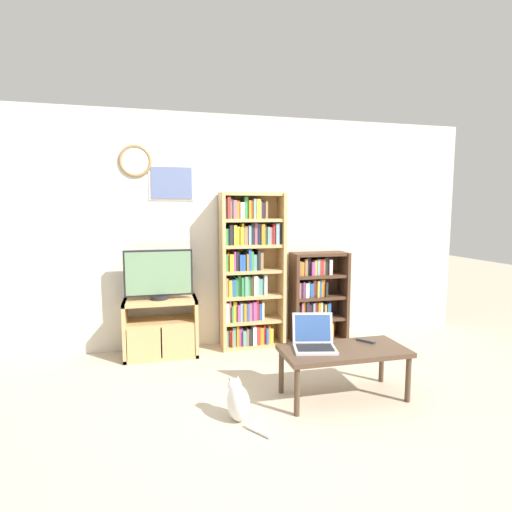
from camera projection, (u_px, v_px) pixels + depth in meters
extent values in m
plane|color=#BCAD93|center=(269.00, 414.00, 3.04)|extent=(18.00, 18.00, 0.00)
cube|color=beige|center=(229.00, 232.00, 4.56)|extent=(5.86, 0.06, 2.60)
torus|color=olive|center=(135.00, 161.00, 4.20)|extent=(0.34, 0.04, 0.34)
cylinder|color=white|center=(135.00, 161.00, 4.20)|extent=(0.28, 0.02, 0.28)
cube|color=silver|center=(172.00, 183.00, 4.32)|extent=(0.48, 0.01, 0.37)
cube|color=slate|center=(172.00, 183.00, 4.31)|extent=(0.43, 0.02, 0.34)
cube|color=tan|center=(125.00, 330.00, 4.16)|extent=(0.04, 0.41, 0.61)
cube|color=tan|center=(195.00, 325.00, 4.33)|extent=(0.04, 0.41, 0.61)
cube|color=tan|center=(160.00, 301.00, 4.21)|extent=(0.76, 0.41, 0.04)
cube|color=tan|center=(162.00, 353.00, 4.28)|extent=(0.76, 0.41, 0.04)
cube|color=tan|center=(161.00, 322.00, 4.24)|extent=(0.69, 0.37, 0.04)
cube|color=tan|center=(144.00, 344.00, 4.03)|extent=(0.33, 0.02, 0.33)
cube|color=tan|center=(179.00, 341.00, 4.11)|extent=(0.33, 0.02, 0.33)
cylinder|color=black|center=(159.00, 297.00, 4.20)|extent=(0.18, 0.18, 0.04)
cube|color=black|center=(159.00, 273.00, 4.17)|extent=(0.70, 0.05, 0.48)
cube|color=slate|center=(159.00, 273.00, 4.14)|extent=(0.66, 0.01, 0.45)
cube|color=tan|center=(222.00, 272.00, 4.39)|extent=(0.04, 0.30, 1.74)
cube|color=tan|center=(281.00, 270.00, 4.55)|extent=(0.04, 0.30, 1.74)
cube|color=tan|center=(249.00, 269.00, 4.61)|extent=(0.71, 0.02, 1.74)
cube|color=tan|center=(252.00, 344.00, 4.56)|extent=(0.64, 0.27, 0.04)
cube|color=tan|center=(252.00, 320.00, 4.53)|extent=(0.64, 0.27, 0.04)
cube|color=tan|center=(252.00, 296.00, 4.50)|extent=(0.64, 0.27, 0.04)
cube|color=tan|center=(252.00, 271.00, 4.47)|extent=(0.64, 0.27, 0.04)
cube|color=tan|center=(252.00, 246.00, 4.44)|extent=(0.64, 0.27, 0.04)
cube|color=tan|center=(252.00, 220.00, 4.40)|extent=(0.64, 0.27, 0.04)
cube|color=tan|center=(252.00, 194.00, 4.37)|extent=(0.64, 0.27, 0.04)
cube|color=#5B9389|center=(226.00, 336.00, 4.50)|extent=(0.03, 0.19, 0.18)
cube|color=red|center=(229.00, 336.00, 4.50)|extent=(0.02, 0.21, 0.19)
cube|color=#93704C|center=(231.00, 336.00, 4.50)|extent=(0.02, 0.24, 0.18)
cube|color=#5B9389|center=(233.00, 335.00, 4.51)|extent=(0.03, 0.20, 0.22)
cube|color=orange|center=(236.00, 334.00, 4.52)|extent=(0.03, 0.21, 0.23)
cube|color=#9E4293|center=(239.00, 335.00, 4.53)|extent=(0.04, 0.20, 0.20)
cube|color=#5B9389|center=(243.00, 336.00, 4.54)|extent=(0.04, 0.23, 0.17)
cube|color=#93704C|center=(246.00, 335.00, 4.54)|extent=(0.02, 0.24, 0.19)
cube|color=#232328|center=(249.00, 335.00, 4.55)|extent=(0.04, 0.23, 0.19)
cube|color=white|center=(253.00, 334.00, 4.56)|extent=(0.04, 0.24, 0.21)
cube|color=red|center=(256.00, 334.00, 4.57)|extent=(0.04, 0.23, 0.21)
cube|color=orange|center=(260.00, 334.00, 4.59)|extent=(0.04, 0.20, 0.19)
cube|color=red|center=(263.00, 332.00, 4.60)|extent=(0.02, 0.20, 0.22)
cube|color=#2856A8|center=(265.00, 334.00, 4.60)|extent=(0.03, 0.23, 0.18)
cube|color=orange|center=(267.00, 332.00, 4.61)|extent=(0.02, 0.20, 0.21)
cube|color=gold|center=(270.00, 334.00, 4.62)|extent=(0.04, 0.19, 0.17)
cube|color=white|center=(226.00, 311.00, 4.46)|extent=(0.04, 0.22, 0.22)
cube|color=#B75B70|center=(229.00, 310.00, 4.47)|extent=(0.02, 0.22, 0.23)
cube|color=#388947|center=(231.00, 312.00, 4.47)|extent=(0.02, 0.25, 0.18)
cube|color=gold|center=(234.00, 310.00, 4.49)|extent=(0.04, 0.20, 0.22)
cube|color=#9E4293|center=(237.00, 311.00, 4.49)|extent=(0.03, 0.22, 0.19)
cube|color=#759EB7|center=(240.00, 311.00, 4.50)|extent=(0.04, 0.22, 0.20)
cube|color=orange|center=(243.00, 311.00, 4.50)|extent=(0.03, 0.24, 0.20)
cube|color=#2856A8|center=(246.00, 310.00, 4.51)|extent=(0.03, 0.24, 0.20)
cube|color=#B75B70|center=(249.00, 310.00, 4.52)|extent=(0.04, 0.21, 0.20)
cube|color=#9E4293|center=(253.00, 309.00, 4.53)|extent=(0.04, 0.23, 0.21)
cube|color=red|center=(256.00, 308.00, 4.55)|extent=(0.03, 0.20, 0.23)
cube|color=#2856A8|center=(258.00, 310.00, 4.55)|extent=(0.03, 0.21, 0.19)
cube|color=white|center=(261.00, 309.00, 4.56)|extent=(0.02, 0.21, 0.20)
cube|color=#93704C|center=(226.00, 286.00, 4.43)|extent=(0.03, 0.22, 0.21)
cube|color=gold|center=(229.00, 287.00, 4.44)|extent=(0.04, 0.23, 0.18)
cube|color=#2856A8|center=(233.00, 287.00, 4.45)|extent=(0.04, 0.22, 0.19)
cube|color=#388947|center=(235.00, 286.00, 4.46)|extent=(0.03, 0.19, 0.20)
cube|color=#388947|center=(238.00, 285.00, 4.47)|extent=(0.03, 0.19, 0.22)
cube|color=#388947|center=(241.00, 285.00, 4.47)|extent=(0.03, 0.23, 0.21)
cube|color=#5B9389|center=(245.00, 285.00, 4.47)|extent=(0.04, 0.25, 0.22)
cube|color=#388947|center=(248.00, 285.00, 4.49)|extent=(0.03, 0.20, 0.21)
cube|color=#93704C|center=(250.00, 285.00, 4.50)|extent=(0.03, 0.20, 0.20)
cube|color=white|center=(254.00, 284.00, 4.50)|extent=(0.04, 0.25, 0.22)
cube|color=#5B9389|center=(257.00, 285.00, 4.51)|extent=(0.02, 0.21, 0.20)
cube|color=#5B9389|center=(260.00, 286.00, 4.53)|extent=(0.04, 0.19, 0.18)
cube|color=white|center=(264.00, 284.00, 4.53)|extent=(0.03, 0.22, 0.22)
cube|color=#388947|center=(225.00, 262.00, 4.40)|extent=(0.02, 0.22, 0.19)
cube|color=orange|center=(227.00, 261.00, 4.41)|extent=(0.02, 0.19, 0.20)
cube|color=gold|center=(230.00, 262.00, 4.41)|extent=(0.04, 0.24, 0.18)
cube|color=#9E4293|center=(233.00, 260.00, 4.42)|extent=(0.02, 0.22, 0.21)
cube|color=#232328|center=(236.00, 260.00, 4.42)|extent=(0.03, 0.22, 0.22)
cube|color=#2856A8|center=(239.00, 262.00, 4.43)|extent=(0.03, 0.24, 0.18)
cube|color=#2856A8|center=(243.00, 262.00, 4.44)|extent=(0.04, 0.22, 0.17)
cube|color=orange|center=(246.00, 261.00, 4.45)|extent=(0.02, 0.24, 0.18)
cube|color=#2856A8|center=(248.00, 259.00, 4.45)|extent=(0.03, 0.24, 0.24)
cube|color=#388947|center=(250.00, 260.00, 4.46)|extent=(0.02, 0.23, 0.21)
cube|color=#5B9389|center=(253.00, 261.00, 4.47)|extent=(0.04, 0.21, 0.17)
cube|color=#232328|center=(257.00, 260.00, 4.48)|extent=(0.03, 0.23, 0.22)
cube|color=#93704C|center=(260.00, 260.00, 4.49)|extent=(0.03, 0.23, 0.19)
cube|color=#388947|center=(225.00, 237.00, 4.36)|extent=(0.02, 0.24, 0.18)
cube|color=#5B9389|center=(227.00, 236.00, 4.38)|extent=(0.02, 0.20, 0.18)
cube|color=#232328|center=(230.00, 235.00, 4.37)|extent=(0.04, 0.23, 0.22)
cube|color=gold|center=(234.00, 235.00, 4.38)|extent=(0.03, 0.24, 0.21)
cube|color=gold|center=(237.00, 235.00, 4.39)|extent=(0.03, 0.22, 0.20)
cube|color=gold|center=(239.00, 236.00, 4.40)|extent=(0.02, 0.24, 0.19)
cube|color=gold|center=(241.00, 234.00, 4.41)|extent=(0.02, 0.20, 0.23)
cube|color=#93704C|center=(244.00, 235.00, 4.42)|extent=(0.04, 0.20, 0.20)
cube|color=#759EB7|center=(248.00, 235.00, 4.43)|extent=(0.03, 0.21, 0.21)
cube|color=#232328|center=(251.00, 234.00, 4.44)|extent=(0.04, 0.20, 0.23)
cube|color=#B75B70|center=(255.00, 234.00, 4.45)|extent=(0.03, 0.19, 0.23)
cube|color=#2856A8|center=(257.00, 234.00, 4.46)|extent=(0.03, 0.19, 0.22)
cube|color=orange|center=(261.00, 234.00, 4.45)|extent=(0.04, 0.24, 0.22)
cube|color=#5B9389|center=(264.00, 235.00, 4.47)|extent=(0.02, 0.20, 0.20)
cube|color=#5B9389|center=(266.00, 235.00, 4.47)|extent=(0.03, 0.23, 0.19)
cube|color=#B75B70|center=(269.00, 235.00, 4.49)|extent=(0.03, 0.20, 0.19)
cube|color=red|center=(272.00, 234.00, 4.49)|extent=(0.02, 0.22, 0.22)
cube|color=#759EB7|center=(275.00, 233.00, 4.49)|extent=(0.04, 0.24, 0.23)
cube|color=#232328|center=(225.00, 209.00, 4.33)|extent=(0.02, 0.23, 0.21)
cube|color=red|center=(227.00, 208.00, 4.33)|extent=(0.03, 0.24, 0.23)
cube|color=#5B9389|center=(230.00, 209.00, 4.35)|extent=(0.03, 0.20, 0.21)
cube|color=#B75B70|center=(234.00, 210.00, 4.35)|extent=(0.04, 0.22, 0.20)
cube|color=orange|center=(237.00, 210.00, 4.37)|extent=(0.03, 0.19, 0.19)
cube|color=white|center=(241.00, 211.00, 4.38)|extent=(0.04, 0.21, 0.18)
cube|color=#388947|center=(245.00, 208.00, 4.39)|extent=(0.04, 0.20, 0.24)
cube|color=orange|center=(248.00, 210.00, 4.39)|extent=(0.02, 0.22, 0.20)
cube|color=orange|center=(250.00, 210.00, 4.41)|extent=(0.03, 0.19, 0.20)
cube|color=#759EB7|center=(253.00, 209.00, 4.40)|extent=(0.03, 0.23, 0.22)
cube|color=gold|center=(256.00, 209.00, 4.41)|extent=(0.04, 0.24, 0.21)
cube|color=#B75B70|center=(259.00, 210.00, 4.43)|extent=(0.02, 0.20, 0.19)
cube|color=#232328|center=(261.00, 210.00, 4.44)|extent=(0.04, 0.19, 0.19)
cube|color=#93704C|center=(265.00, 210.00, 4.44)|extent=(0.03, 0.19, 0.19)
cube|color=#472D1E|center=(294.00, 298.00, 4.63)|extent=(0.04, 0.29, 1.06)
cube|color=#472D1E|center=(343.00, 296.00, 4.78)|extent=(0.04, 0.29, 1.06)
cube|color=#472D1E|center=(315.00, 295.00, 4.83)|extent=(0.66, 0.02, 1.06)
cube|color=#472D1E|center=(318.00, 339.00, 4.76)|extent=(0.59, 0.26, 0.04)
cube|color=#472D1E|center=(319.00, 318.00, 4.73)|extent=(0.59, 0.26, 0.04)
cube|color=#472D1E|center=(319.00, 297.00, 4.70)|extent=(0.59, 0.26, 0.04)
cube|color=#472D1E|center=(319.00, 276.00, 4.67)|extent=(0.59, 0.26, 0.04)
cube|color=#472D1E|center=(320.00, 254.00, 4.64)|extent=(0.59, 0.26, 0.04)
cube|color=#2856A8|center=(295.00, 331.00, 4.70)|extent=(0.02, 0.18, 0.19)
cube|color=#232328|center=(298.00, 330.00, 4.69)|extent=(0.04, 0.23, 0.21)
cube|color=#232328|center=(301.00, 332.00, 4.72)|extent=(0.04, 0.19, 0.16)
cube|color=#9E4293|center=(304.00, 331.00, 4.72)|extent=(0.03, 0.20, 0.18)
cube|color=#2856A8|center=(307.00, 331.00, 4.73)|extent=(0.02, 0.20, 0.16)
cube|color=#9E4293|center=(309.00, 330.00, 4.74)|extent=(0.03, 0.18, 0.20)
cube|color=#232328|center=(312.00, 331.00, 4.75)|extent=(0.03, 0.18, 0.15)
cube|color=#388947|center=(314.00, 331.00, 4.75)|extent=(0.02, 0.21, 0.16)
cube|color=#388947|center=(315.00, 330.00, 4.76)|extent=(0.02, 0.19, 0.18)
cube|color=gold|center=(318.00, 329.00, 4.76)|extent=(0.04, 0.20, 0.20)
cube|color=#B75B70|center=(321.00, 329.00, 4.77)|extent=(0.03, 0.21, 0.20)
cube|color=#93704C|center=(323.00, 329.00, 4.78)|extent=(0.04, 0.20, 0.19)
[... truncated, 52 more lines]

